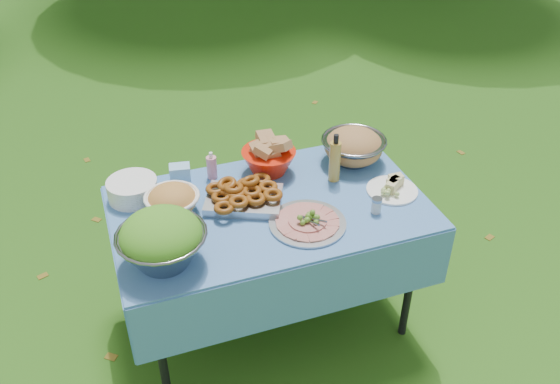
# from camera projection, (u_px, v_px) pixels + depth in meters

# --- Properties ---
(ground) EXTENTS (80.00, 80.00, 0.00)m
(ground) POSITION_uv_depth(u_px,v_px,m) (271.00, 319.00, 3.21)
(ground) COLOR #193E0B
(ground) RESTS_ON ground
(picnic_table) EXTENTS (1.46, 0.86, 0.76)m
(picnic_table) POSITION_uv_depth(u_px,v_px,m) (271.00, 266.00, 2.99)
(picnic_table) COLOR #84BAFF
(picnic_table) RESTS_ON ground
(salad_bowl) EXTENTS (0.41, 0.41, 0.24)m
(salad_bowl) POSITION_uv_depth(u_px,v_px,m) (162.00, 240.00, 2.38)
(salad_bowl) COLOR gray
(salad_bowl) RESTS_ON picnic_table
(pasta_bowl_white) EXTENTS (0.33, 0.33, 0.14)m
(pasta_bowl_white) POSITION_uv_depth(u_px,v_px,m) (172.00, 200.00, 2.69)
(pasta_bowl_white) COLOR white
(pasta_bowl_white) RESTS_ON picnic_table
(plate_stack) EXTENTS (0.28, 0.28, 0.10)m
(plate_stack) POSITION_uv_depth(u_px,v_px,m) (133.00, 189.00, 2.80)
(plate_stack) COLOR white
(plate_stack) RESTS_ON picnic_table
(wipes_box) EXTENTS (0.11, 0.09, 0.09)m
(wipes_box) POSITION_uv_depth(u_px,v_px,m) (180.00, 174.00, 2.91)
(wipes_box) COLOR #95D0FA
(wipes_box) RESTS_ON picnic_table
(sanitizer_bottle) EXTENTS (0.07, 0.07, 0.14)m
(sanitizer_bottle) POSITION_uv_depth(u_px,v_px,m) (212.00, 165.00, 2.93)
(sanitizer_bottle) COLOR pink
(sanitizer_bottle) RESTS_ON picnic_table
(bread_bowl) EXTENTS (0.28, 0.28, 0.18)m
(bread_bowl) POSITION_uv_depth(u_px,v_px,m) (269.00, 156.00, 2.96)
(bread_bowl) COLOR red
(bread_bowl) RESTS_ON picnic_table
(pasta_bowl_steel) EXTENTS (0.34, 0.34, 0.18)m
(pasta_bowl_steel) POSITION_uv_depth(u_px,v_px,m) (354.00, 146.00, 3.05)
(pasta_bowl_steel) COLOR gray
(pasta_bowl_steel) RESTS_ON picnic_table
(fried_tray) EXTENTS (0.42, 0.37, 0.08)m
(fried_tray) POSITION_uv_depth(u_px,v_px,m) (244.00, 196.00, 2.77)
(fried_tray) COLOR #B0B0B4
(fried_tray) RESTS_ON picnic_table
(charcuterie_platter) EXTENTS (0.37, 0.37, 0.08)m
(charcuterie_platter) POSITION_uv_depth(u_px,v_px,m) (308.00, 217.00, 2.64)
(charcuterie_platter) COLOR #A5A7AD
(charcuterie_platter) RESTS_ON picnic_table
(oil_bottle) EXTENTS (0.07, 0.07, 0.25)m
(oil_bottle) POSITION_uv_depth(u_px,v_px,m) (335.00, 158.00, 2.88)
(oil_bottle) COLOR gold
(oil_bottle) RESTS_ON picnic_table
(cheese_plate) EXTENTS (0.26, 0.26, 0.07)m
(cheese_plate) POSITION_uv_depth(u_px,v_px,m) (393.00, 186.00, 2.85)
(cheese_plate) COLOR white
(cheese_plate) RESTS_ON picnic_table
(shaker) EXTENTS (0.06, 0.06, 0.08)m
(shaker) POSITION_uv_depth(u_px,v_px,m) (376.00, 205.00, 2.71)
(shaker) COLOR silver
(shaker) RESTS_ON picnic_table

